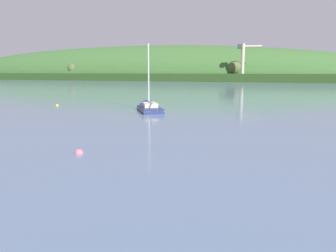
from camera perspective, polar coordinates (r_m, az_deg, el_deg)
The scene contains 5 objects.
far_shoreline_hill at distance 267.33m, azimuth -3.58°, elevation 8.03°, with size 515.13×125.97×52.72m.
dockside_crane at distance 213.01m, azimuth 12.75°, elevation 10.42°, with size 14.48×5.17×23.22m.
sailboat_midwater_white at distance 58.57m, azimuth -3.34°, elevation 2.92°, with size 6.96×9.61×13.00m.
mooring_buoy_foreground at distance 70.56m, azimuth -18.47°, elevation 3.35°, with size 0.60×0.60×0.68m.
mooring_buoy_midchannel at distance 29.25m, azimuth -15.01°, elevation -4.55°, with size 0.75×0.75×0.83m.
Camera 1 is at (0.25, 8.04, 6.92)m, focal length 35.56 mm.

